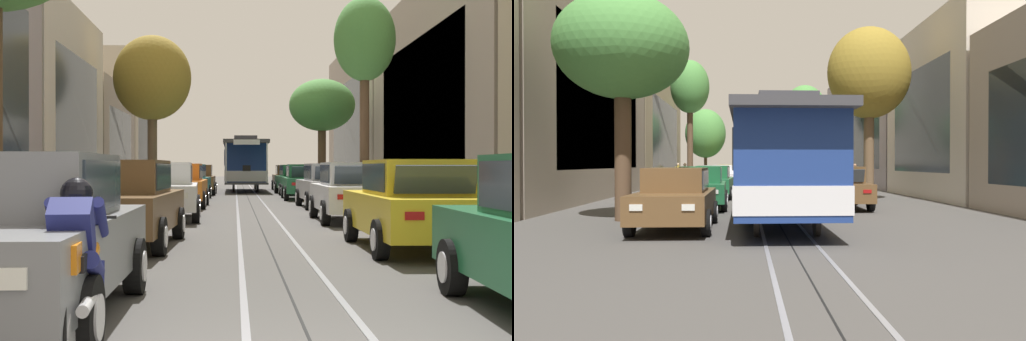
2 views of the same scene
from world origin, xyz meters
The scene contains 24 objects.
ground_plane centered at (0.00, 22.78, 0.00)m, with size 160.00×160.00×0.00m, color #4C4947.
trolley_track_rails centered at (0.00, 26.48, 0.00)m, with size 1.14×64.96×0.01m.
building_facade_left centered at (-9.80, 26.35, 4.38)m, with size 5.08×56.66×9.98m.
building_facade_right centered at (10.23, 25.44, 4.82)m, with size 5.80×56.66×10.26m.
parked_car_grey_near_left centered at (-2.64, 2.36, 0.80)m, with size 2.02×4.37×1.58m.
parked_car_brown_second_left centered at (-2.69, 8.37, 0.80)m, with size 2.10×4.41×1.58m.
parked_car_white_mid_left centered at (-2.58, 14.86, 0.80)m, with size 2.14×4.42×1.58m.
parked_car_orange_fourth_left centered at (-2.61, 20.68, 0.80)m, with size 2.01×4.36×1.58m.
parked_car_teal_fifth_left centered at (-2.76, 26.44, 0.80)m, with size 2.13×4.42×1.58m.
parked_car_brown_sixth_left centered at (-2.60, 32.28, 0.80)m, with size 2.01×4.37×1.58m.
parked_car_yellow_second_right centered at (2.52, 7.68, 0.80)m, with size 2.00×4.36×1.58m.
parked_car_white_mid_right centered at (2.51, 13.94, 0.80)m, with size 2.02×4.37×1.58m.
parked_car_silver_fourth_right centered at (2.71, 20.14, 0.80)m, with size 2.08×4.40×1.58m.
parked_car_green_fifth_right centered at (2.51, 26.46, 0.80)m, with size 2.06×4.39×1.58m.
parked_car_green_sixth_right centered at (2.60, 32.17, 0.80)m, with size 2.08×4.40×1.58m.
parked_car_brown_far_right centered at (2.73, 38.28, 0.80)m, with size 2.01×4.36×1.58m.
street_tree_kerb_left_second centered at (-4.58, 28.72, 5.68)m, with size 3.74×3.11×7.79m.
street_tree_kerb_right_second centered at (4.19, 20.98, 6.07)m, with size 2.28×2.30×7.76m.
street_tree_kerb_right_mid centered at (4.56, 36.18, 5.08)m, with size 3.92×3.95×6.69m.
cable_car_trolley centered at (0.00, 37.63, 1.66)m, with size 2.60×9.14×3.28m.
motorcycle_with_rider centered at (-1.88, 1.21, 0.65)m, with size 0.61×1.99×1.37m.
pedestrian_on_left_pavement centered at (-6.10, 18.70, 0.95)m, with size 0.55×0.23×1.67m.
pedestrian_crossing_far centered at (4.83, 18.02, 0.98)m, with size 0.55×0.40×1.72m.
fire_hydrant centered at (4.22, 10.51, 0.42)m, with size 0.40×0.22×0.84m.
Camera 1 is at (-0.63, -4.17, 1.45)m, focal length 47.86 mm.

